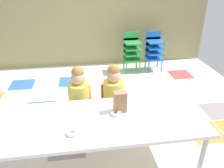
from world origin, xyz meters
TOP-DOWN VIEW (x-y plane):
  - ground_plane at (-0.00, 0.01)m, footprint 5.22×4.50m
  - back_wall at (0.00, 2.25)m, footprint 5.22×0.10m
  - craft_table at (-0.11, -0.79)m, footprint 2.13×0.78m
  - seated_child_near_camera at (-0.27, -0.17)m, footprint 0.32×0.31m
  - seated_child_middle_seat at (0.16, -0.17)m, footprint 0.32×0.31m
  - kid_chair_green_stack at (0.83, 1.73)m, footprint 0.32×0.30m
  - kid_chair_blue_stack at (1.31, 1.73)m, footprint 0.32×0.30m
  - paper_bag_brown at (0.15, -0.68)m, footprint 0.13×0.09m
  - paper_plate_near_edge at (-0.34, -0.99)m, footprint 0.18×0.18m
  - paper_plate_center_table at (0.01, -0.89)m, footprint 0.18×0.18m
  - donut_powdered_on_plate at (-0.34, -0.99)m, footprint 0.11×0.11m
  - donut_powdered_loose at (0.09, -0.74)m, footprint 0.11×0.11m

SIDE VIEW (x-z plane):
  - ground_plane at x=0.00m, z-range -0.02..0.00m
  - kid_chair_green_stack at x=0.83m, z-range 0.06..0.86m
  - kid_chair_blue_stack at x=1.31m, z-range 0.06..0.86m
  - seated_child_near_camera at x=-0.27m, z-range 0.10..1.01m
  - seated_child_middle_seat at x=0.16m, z-range 0.10..1.01m
  - craft_table at x=-0.11m, z-range 0.26..0.87m
  - paper_plate_near_edge at x=-0.34m, z-range 0.61..0.62m
  - paper_plate_center_table at x=0.01m, z-range 0.61..0.62m
  - donut_powdered_loose at x=0.09m, z-range 0.61..0.64m
  - donut_powdered_on_plate at x=-0.34m, z-range 0.62..0.65m
  - paper_bag_brown at x=0.15m, z-range 0.61..0.83m
  - back_wall at x=0.00m, z-range 0.00..2.73m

